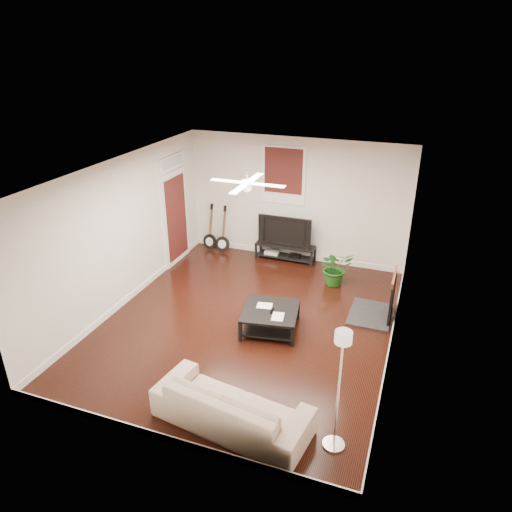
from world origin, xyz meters
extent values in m
cube|color=black|center=(0.00, 0.00, 0.00)|extent=(5.00, 6.00, 0.01)
cube|color=white|center=(0.00, 0.00, 2.80)|extent=(5.00, 6.00, 0.01)
cube|color=silver|center=(0.00, 3.00, 1.40)|extent=(5.00, 0.01, 2.80)
cube|color=silver|center=(0.00, -3.00, 1.40)|extent=(5.00, 0.01, 2.80)
cube|color=silver|center=(-2.50, 0.00, 1.40)|extent=(0.01, 6.00, 2.80)
cube|color=silver|center=(2.50, 0.00, 1.40)|extent=(0.01, 6.00, 2.80)
cube|color=#9F5433|center=(2.49, 1.00, 1.40)|extent=(0.02, 2.20, 2.80)
cube|color=black|center=(2.20, 1.00, 0.46)|extent=(0.80, 1.10, 0.92)
cube|color=#33110E|center=(-0.30, 2.97, 1.95)|extent=(1.00, 0.06, 1.30)
cube|color=white|center=(-2.46, 1.90, 1.25)|extent=(0.08, 1.00, 2.50)
cube|color=black|center=(-0.15, 2.78, 0.19)|extent=(1.37, 0.37, 0.38)
imported|color=black|center=(-0.15, 2.80, 0.74)|extent=(1.23, 0.16, 0.71)
cube|color=black|center=(0.45, -0.08, 0.20)|extent=(1.09, 1.09, 0.40)
imported|color=tan|center=(0.70, -2.41, 0.31)|extent=(2.21, 1.14, 0.62)
imported|color=#1A5317|center=(1.16, 1.99, 0.38)|extent=(0.89, 0.86, 0.76)
camera|label=1|loc=(2.66, -6.84, 4.70)|focal=33.32mm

